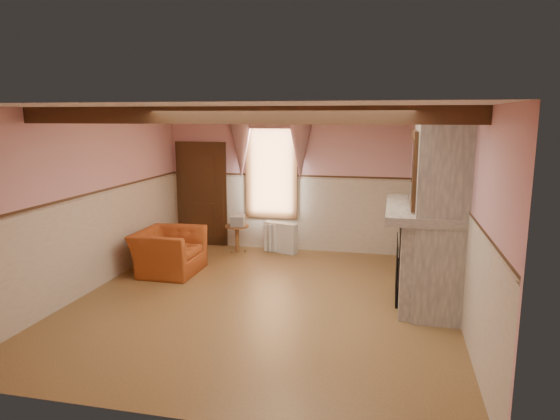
% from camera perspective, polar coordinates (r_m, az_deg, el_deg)
% --- Properties ---
extents(floor, '(5.50, 6.00, 0.01)m').
position_cam_1_polar(floor, '(7.50, -1.91, -10.35)').
color(floor, brown).
rests_on(floor, ground).
extents(ceiling, '(5.50, 6.00, 0.01)m').
position_cam_1_polar(ceiling, '(7.00, -2.06, 11.57)').
color(ceiling, silver).
rests_on(ceiling, wall_back).
extents(wall_back, '(5.50, 0.02, 2.80)m').
position_cam_1_polar(wall_back, '(10.01, 2.40, 3.26)').
color(wall_back, '#D29196').
rests_on(wall_back, floor).
extents(wall_front, '(5.50, 0.02, 2.80)m').
position_cam_1_polar(wall_front, '(4.37, -12.13, -6.72)').
color(wall_front, '#D29196').
rests_on(wall_front, floor).
extents(wall_left, '(0.02, 6.00, 2.80)m').
position_cam_1_polar(wall_left, '(8.25, -20.79, 0.98)').
color(wall_left, '#D29196').
rests_on(wall_left, floor).
extents(wall_right, '(0.02, 6.00, 2.80)m').
position_cam_1_polar(wall_right, '(6.96, 20.50, -0.69)').
color(wall_right, '#D29196').
rests_on(wall_right, floor).
extents(wainscot, '(5.50, 6.00, 1.50)m').
position_cam_1_polar(wainscot, '(7.26, -1.95, -4.82)').
color(wainscot, beige).
rests_on(wainscot, floor).
extents(chair_rail, '(5.50, 6.00, 0.08)m').
position_cam_1_polar(chair_rail, '(7.10, -1.99, 1.03)').
color(chair_rail, black).
rests_on(chair_rail, wainscot).
extents(firebox, '(0.20, 0.95, 0.90)m').
position_cam_1_polar(firebox, '(7.70, 13.89, -6.55)').
color(firebox, black).
rests_on(firebox, floor).
extents(armchair, '(1.01, 1.16, 0.75)m').
position_cam_1_polar(armchair, '(8.91, -12.60, -4.65)').
color(armchair, '#994219').
rests_on(armchair, floor).
extents(side_table, '(0.61, 0.61, 0.55)m').
position_cam_1_polar(side_table, '(10.06, -4.91, -3.26)').
color(side_table, brown).
rests_on(side_table, floor).
extents(book_stack, '(0.31, 0.36, 0.20)m').
position_cam_1_polar(book_stack, '(9.94, -4.84, -1.21)').
color(book_stack, '#B7AD8C').
rests_on(book_stack, side_table).
extents(radiator, '(0.72, 0.39, 0.60)m').
position_cam_1_polar(radiator, '(10.00, 0.06, -3.16)').
color(radiator, silver).
rests_on(radiator, floor).
extents(bowl, '(0.31, 0.31, 0.08)m').
position_cam_1_polar(bowl, '(7.53, 16.09, 0.84)').
color(bowl, brown).
rests_on(bowl, mantel).
extents(mantel_clock, '(0.14, 0.24, 0.20)m').
position_cam_1_polar(mantel_clock, '(8.18, 15.86, 2.05)').
color(mantel_clock, black).
rests_on(mantel_clock, mantel).
extents(oil_lamp, '(0.11, 0.11, 0.28)m').
position_cam_1_polar(oil_lamp, '(7.85, 15.99, 1.98)').
color(oil_lamp, gold).
rests_on(oil_lamp, mantel).
extents(candle_red, '(0.06, 0.06, 0.16)m').
position_cam_1_polar(candle_red, '(7.10, 16.28, 0.61)').
color(candle_red, maroon).
rests_on(candle_red, mantel).
extents(jar_yellow, '(0.06, 0.06, 0.12)m').
position_cam_1_polar(jar_yellow, '(6.97, 16.34, 0.26)').
color(jar_yellow, gold).
rests_on(jar_yellow, mantel).
extents(fireplace, '(0.85, 2.00, 2.80)m').
position_cam_1_polar(fireplace, '(7.51, 17.45, 0.29)').
color(fireplace, gray).
rests_on(fireplace, floor).
extents(mantel, '(1.05, 2.05, 0.12)m').
position_cam_1_polar(mantel, '(7.50, 16.07, 0.04)').
color(mantel, gray).
rests_on(mantel, fireplace).
extents(overmantel_mirror, '(0.06, 1.44, 1.04)m').
position_cam_1_polar(overmantel_mirror, '(7.41, 14.88, 4.75)').
color(overmantel_mirror, silver).
rests_on(overmantel_mirror, fireplace).
extents(door, '(1.10, 0.10, 2.10)m').
position_cam_1_polar(door, '(10.59, -8.93, 1.62)').
color(door, black).
rests_on(door, floor).
extents(window, '(1.06, 0.08, 2.02)m').
position_cam_1_polar(window, '(10.08, -0.99, 4.74)').
color(window, white).
rests_on(window, wall_back).
extents(window_drapes, '(1.30, 0.14, 1.40)m').
position_cam_1_polar(window_drapes, '(9.95, -1.12, 8.13)').
color(window_drapes, gray).
rests_on(window_drapes, wall_back).
extents(ceiling_beam_front, '(5.50, 0.18, 0.20)m').
position_cam_1_polar(ceiling_beam_front, '(5.85, -5.12, 10.75)').
color(ceiling_beam_front, black).
rests_on(ceiling_beam_front, ceiling).
extents(ceiling_beam_back, '(5.50, 0.18, 0.20)m').
position_cam_1_polar(ceiling_beam_back, '(8.17, 0.14, 10.74)').
color(ceiling_beam_back, black).
rests_on(ceiling_beam_back, ceiling).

